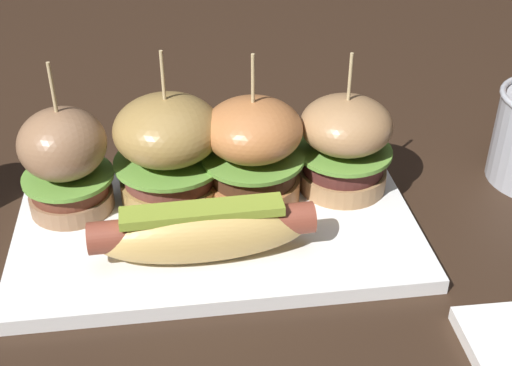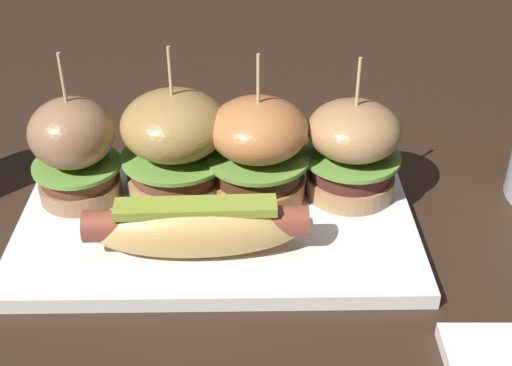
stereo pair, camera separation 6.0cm
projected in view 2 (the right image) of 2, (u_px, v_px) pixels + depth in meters
The scene contains 7 objects.
ground_plane at pixel (217, 232), 0.63m from camera, with size 3.00×3.00×0.00m, color black.
platter_main at pixel (217, 226), 0.62m from camera, with size 0.36×0.21×0.01m, color white.
hot_dog at pixel (197, 227), 0.57m from camera, with size 0.19×0.05×0.05m.
slider_far_left at pixel (74, 149), 0.63m from camera, with size 0.08×0.08×0.15m.
slider_center_left at pixel (175, 144), 0.63m from camera, with size 0.10×0.10×0.15m.
slider_center_right at pixel (258, 150), 0.63m from camera, with size 0.10×0.10×0.14m.
slider_far_right at pixel (353, 149), 0.63m from camera, with size 0.09×0.09×0.14m.
Camera 2 is at (0.03, -0.50, 0.38)m, focal length 47.98 mm.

